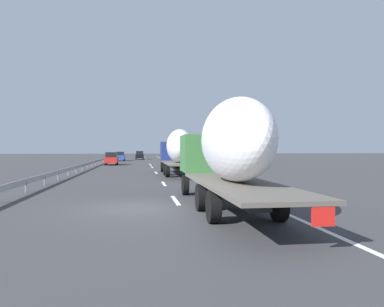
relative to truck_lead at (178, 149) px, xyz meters
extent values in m
plane|color=#38383A|center=(21.62, 3.60, -2.33)|extent=(260.00, 260.00, 0.00)
cube|color=white|center=(-16.38, 1.80, -2.33)|extent=(3.20, 0.20, 0.01)
cube|color=white|center=(-8.07, 1.80, -2.33)|extent=(3.20, 0.20, 0.01)
cube|color=white|center=(3.80, 1.80, -2.33)|extent=(3.20, 0.20, 0.01)
cube|color=white|center=(14.96, 1.80, -2.33)|extent=(3.20, 0.20, 0.01)
cube|color=white|center=(20.60, 1.80, -2.33)|extent=(3.20, 0.20, 0.01)
cube|color=white|center=(24.91, 1.80, -2.33)|extent=(3.20, 0.20, 0.01)
cube|color=white|center=(47.44, 1.80, -2.33)|extent=(3.20, 0.20, 0.01)
cube|color=white|center=(56.07, 1.80, -2.33)|extent=(3.20, 0.20, 0.01)
cube|color=white|center=(55.13, 1.80, -2.33)|extent=(3.20, 0.20, 0.01)
cube|color=white|center=(71.79, 1.80, -2.33)|extent=(3.20, 0.20, 0.01)
cube|color=white|center=(26.62, -1.90, -2.33)|extent=(110.00, 0.20, 0.01)
cube|color=navy|center=(5.00, 0.00, -0.18)|extent=(2.40, 2.50, 1.90)
cube|color=black|center=(6.10, 0.00, 0.32)|extent=(0.08, 2.12, 0.80)
cube|color=#262628|center=(1.96, 0.00, -1.66)|extent=(11.20, 0.70, 0.24)
cube|color=#59544C|center=(-1.08, 0.00, -1.19)|extent=(9.77, 2.50, 0.12)
ellipsoid|color=white|center=(-1.43, 0.00, 0.30)|extent=(6.64, 2.20, 2.87)
cube|color=red|center=(-5.94, -0.69, -1.43)|extent=(0.04, 0.56, 0.56)
cylinder|color=black|center=(5.00, 1.10, -1.81)|extent=(1.04, 0.30, 1.04)
cylinder|color=black|center=(5.00, -1.10, -1.81)|extent=(1.04, 0.30, 1.04)
cylinder|color=black|center=(0.12, 1.10, -1.81)|extent=(1.04, 0.35, 1.04)
cylinder|color=black|center=(0.12, -1.10, -1.81)|extent=(1.04, 0.35, 1.04)
cylinder|color=black|center=(-2.28, 1.10, -1.81)|extent=(1.04, 0.35, 1.04)
cylinder|color=black|center=(-2.28, -1.10, -1.81)|extent=(1.04, 0.35, 1.04)
cube|color=#387038|center=(-14.44, 0.00, -0.18)|extent=(2.40, 2.50, 1.90)
cube|color=black|center=(-13.34, 0.00, 0.32)|extent=(0.08, 2.12, 0.80)
cube|color=#262628|center=(-17.55, 0.00, -1.66)|extent=(11.43, 0.70, 0.24)
cube|color=#59544C|center=(-20.65, 0.00, -1.19)|extent=(10.02, 2.50, 0.12)
ellipsoid|color=white|center=(-20.27, 0.00, 0.38)|extent=(6.70, 2.20, 3.04)
cube|color=red|center=(-25.63, -0.69, -1.43)|extent=(0.04, 0.56, 0.56)
cylinder|color=black|center=(-14.44, 1.10, -1.81)|extent=(1.04, 0.30, 1.04)
cylinder|color=black|center=(-14.44, -1.10, -1.81)|extent=(1.04, 0.30, 1.04)
cylinder|color=black|center=(-19.45, 1.10, -1.81)|extent=(1.04, 0.35, 1.04)
cylinder|color=black|center=(-19.45, -1.10, -1.81)|extent=(1.04, 0.35, 1.04)
cylinder|color=black|center=(-21.85, 1.10, -1.81)|extent=(1.04, 0.35, 1.04)
cylinder|color=black|center=(-21.85, -1.10, -1.81)|extent=(1.04, 0.35, 1.04)
cube|color=#28479E|center=(41.10, 7.16, -1.59)|extent=(4.07, 1.78, 0.84)
cube|color=black|center=(40.79, 7.16, -0.85)|extent=(2.24, 1.56, 0.65)
cylinder|color=black|center=(42.36, 7.94, -2.01)|extent=(0.64, 0.22, 0.64)
cylinder|color=black|center=(42.36, 6.37, -2.01)|extent=(0.64, 0.22, 0.64)
cylinder|color=black|center=(39.84, 7.94, -2.01)|extent=(0.64, 0.22, 0.64)
cylinder|color=black|center=(39.84, 6.37, -2.01)|extent=(0.64, 0.22, 0.64)
cube|color=black|center=(50.85, 3.35, -1.59)|extent=(4.35, 1.80, 0.84)
cube|color=black|center=(50.52, 3.35, -0.81)|extent=(2.39, 1.59, 0.72)
cylinder|color=black|center=(52.20, 4.15, -2.01)|extent=(0.64, 0.22, 0.64)
cylinder|color=black|center=(52.20, 2.55, -2.01)|extent=(0.64, 0.22, 0.64)
cylinder|color=black|center=(49.50, 4.15, -2.01)|extent=(0.64, 0.22, 0.64)
cylinder|color=black|center=(49.50, 2.55, -2.01)|extent=(0.64, 0.22, 0.64)
cube|color=red|center=(22.60, 7.48, -1.59)|extent=(4.49, 1.74, 0.84)
cube|color=black|center=(22.26, 7.48, -0.81)|extent=(2.47, 1.53, 0.72)
cylinder|color=black|center=(23.99, 8.25, -2.01)|extent=(0.64, 0.22, 0.64)
cylinder|color=black|center=(23.99, 6.71, -2.01)|extent=(0.64, 0.22, 0.64)
cylinder|color=black|center=(21.21, 8.25, -2.01)|extent=(0.64, 0.22, 0.64)
cylinder|color=black|center=(21.21, 6.71, -2.01)|extent=(0.64, 0.22, 0.64)
cylinder|color=gray|center=(23.69, -3.10, -1.03)|extent=(0.10, 0.10, 2.61)
cube|color=#2D569E|center=(23.69, -3.10, 0.63)|extent=(0.06, 0.90, 0.70)
cylinder|color=#472D19|center=(9.31, -7.14, -1.67)|extent=(0.26, 0.26, 1.34)
cone|color=#286B2D|center=(9.31, -7.14, 1.44)|extent=(3.30, 3.30, 4.87)
cylinder|color=#472D19|center=(14.78, -8.18, -1.65)|extent=(0.31, 0.31, 1.37)
cone|color=#1E5B23|center=(14.78, -8.18, 1.66)|extent=(3.40, 3.40, 5.25)
cylinder|color=#472D19|center=(58.54, -7.39, -1.60)|extent=(0.28, 0.28, 1.47)
cone|color=#194C1E|center=(58.54, -7.39, 1.23)|extent=(3.99, 3.99, 4.19)
cylinder|color=#472D19|center=(24.43, -9.60, -1.60)|extent=(0.24, 0.24, 1.47)
cone|color=#194C1E|center=(24.43, -9.60, 1.74)|extent=(3.55, 3.55, 5.21)
cylinder|color=#472D19|center=(47.72, -9.88, -1.38)|extent=(0.40, 0.40, 1.91)
cone|color=#286B2D|center=(47.72, -9.88, 1.41)|extent=(2.59, 2.59, 3.67)
cylinder|color=#472D19|center=(53.64, -7.14, -1.73)|extent=(0.28, 0.28, 1.20)
cone|color=#1E5B23|center=(53.64, -7.14, 0.79)|extent=(3.08, 3.08, 3.84)
cube|color=#9EA0A5|center=(24.62, 9.60, -1.73)|extent=(94.00, 0.06, 0.32)
cube|color=slate|center=(-12.16, 9.60, -2.03)|extent=(0.10, 0.10, 0.60)
cube|color=slate|center=(-8.07, 9.60, -2.03)|extent=(0.10, 0.10, 0.60)
cube|color=slate|center=(-3.99, 9.60, -2.03)|extent=(0.10, 0.10, 0.60)
cube|color=slate|center=(0.10, 9.60, -2.03)|extent=(0.10, 0.10, 0.60)
cube|color=slate|center=(4.19, 9.60, -2.03)|extent=(0.10, 0.10, 0.60)
cube|color=slate|center=(8.27, 9.60, -2.03)|extent=(0.10, 0.10, 0.60)
cube|color=slate|center=(12.36, 9.60, -2.03)|extent=(0.10, 0.10, 0.60)
cube|color=slate|center=(16.45, 9.60, -2.03)|extent=(0.10, 0.10, 0.60)
cube|color=slate|center=(20.53, 9.60, -2.03)|extent=(0.10, 0.10, 0.60)
cube|color=slate|center=(24.62, 9.60, -2.03)|extent=(0.10, 0.10, 0.60)
cube|color=slate|center=(28.71, 9.60, -2.03)|extent=(0.10, 0.10, 0.60)
cube|color=slate|center=(32.79, 9.60, -2.03)|extent=(0.10, 0.10, 0.60)
cube|color=slate|center=(36.88, 9.60, -2.03)|extent=(0.10, 0.10, 0.60)
cube|color=slate|center=(40.97, 9.60, -2.03)|extent=(0.10, 0.10, 0.60)
cube|color=slate|center=(45.06, 9.60, -2.03)|extent=(0.10, 0.10, 0.60)
cube|color=slate|center=(49.14, 9.60, -2.03)|extent=(0.10, 0.10, 0.60)
cube|color=slate|center=(53.23, 9.60, -2.03)|extent=(0.10, 0.10, 0.60)
cube|color=slate|center=(57.32, 9.60, -2.03)|extent=(0.10, 0.10, 0.60)
cube|color=slate|center=(61.40, 9.60, -2.03)|extent=(0.10, 0.10, 0.60)
cube|color=slate|center=(65.49, 9.60, -2.03)|extent=(0.10, 0.10, 0.60)
cube|color=slate|center=(69.58, 9.60, -2.03)|extent=(0.10, 0.10, 0.60)
camera|label=1|loc=(-33.63, 3.47, 0.06)|focal=35.04mm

